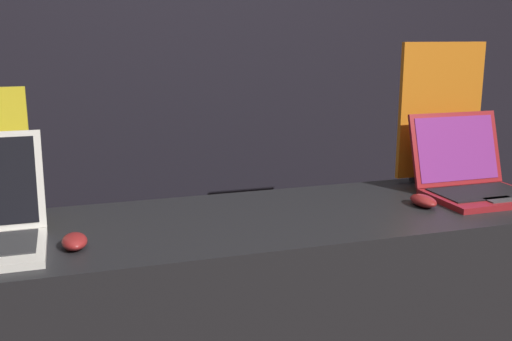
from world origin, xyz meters
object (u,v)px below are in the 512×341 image
Objects in this scene: mouse_front at (75,241)px; laptop_back at (473,177)px; promo_stand_back at (440,116)px; mouse_back at (423,201)px.

laptop_back is at bearing 5.59° from mouse_front.
promo_stand_back is (1.36, 0.35, 0.24)m from mouse_front.
mouse_back is (1.12, 0.06, -0.00)m from mouse_front.
laptop_back reaches higher than mouse_back.
laptop_back is 0.29m from promo_stand_back.
mouse_back is (-0.25, -0.07, -0.05)m from laptop_back.
mouse_back is at bearing -130.23° from promo_stand_back.
mouse_front is at bearing -165.53° from promo_stand_back.
mouse_front is at bearing -176.90° from mouse_back.
promo_stand_back is at bearing 14.47° from mouse_front.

